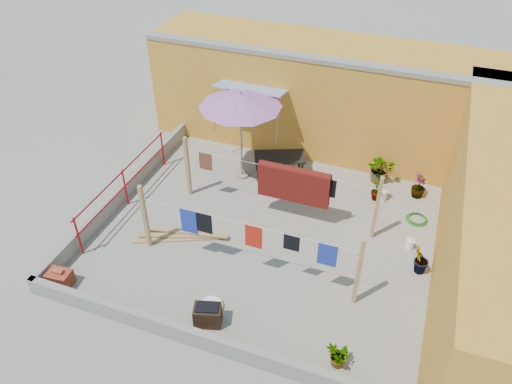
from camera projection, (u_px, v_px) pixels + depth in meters
ground at (266, 233)px, 12.48m from camera, size 80.00×80.00×0.00m
wall_back at (335, 97)px, 14.85m from camera, size 11.00×3.27×3.21m
wall_right at (509, 235)px, 10.07m from camera, size 2.40×9.00×3.20m
parapet_front at (204, 341)px, 9.69m from camera, size 8.30×0.16×0.44m
parapet_left at (124, 191)px, 13.48m from camera, size 0.16×7.30×0.44m
red_railing at (124, 182)px, 12.96m from camera, size 0.05×4.20×1.10m
clothesline_rig at (287, 190)px, 12.16m from camera, size 5.09×2.35×1.80m
patio_umbrella at (240, 101)px, 12.97m from camera, size 2.34×2.34×2.67m
outdoor_table at (280, 158)px, 14.08m from camera, size 1.58×1.21×0.67m
brick_stack at (60, 278)px, 11.01m from camera, size 0.55×0.43×0.45m
lumber_pile at (181, 236)px, 12.30m from camera, size 2.20×1.04×0.14m
brazier at (208, 315)px, 10.16m from camera, size 0.64×0.52×0.50m
white_basin at (211, 306)px, 10.59m from camera, size 0.52×0.52×0.09m
water_jug_a at (410, 244)px, 11.96m from camera, size 0.20×0.20×0.31m
water_jug_b at (382, 195)px, 13.45m from camera, size 0.23×0.23×0.36m
green_hose at (417, 219)px, 12.85m from camera, size 0.56×0.56×0.08m
plant_back_a at (380, 169)px, 13.98m from camera, size 0.88×0.81×0.84m
plant_back_b at (419, 186)px, 13.46m from camera, size 0.49×0.49×0.67m
plant_right_a at (378, 186)px, 13.27m from camera, size 0.58×0.51×0.93m
plant_right_b at (420, 260)px, 11.19m from camera, size 0.51×0.53×0.76m
plant_right_c at (339, 357)px, 9.35m from camera, size 0.64×0.65×0.55m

